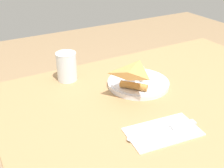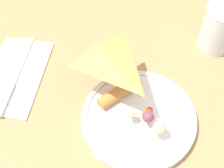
% 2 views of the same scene
% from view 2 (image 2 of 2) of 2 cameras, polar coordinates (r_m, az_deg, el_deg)
% --- Properties ---
extents(dining_table, '(1.08, 0.70, 0.72)m').
position_cam_2_polar(dining_table, '(0.75, -2.80, -13.03)').
color(dining_table, '#A87F51').
rests_on(dining_table, ground_plane).
extents(plate_pizza, '(0.22, 0.22, 0.06)m').
position_cam_2_polar(plate_pizza, '(0.65, 4.49, -5.50)').
color(plate_pizza, white).
rests_on(plate_pizza, dining_table).
extents(milk_glass, '(0.07, 0.07, 0.11)m').
position_cam_2_polar(milk_glass, '(0.77, 17.26, 8.63)').
color(milk_glass, white).
rests_on(milk_glass, dining_table).
extents(napkin_folded, '(0.21, 0.13, 0.00)m').
position_cam_2_polar(napkin_folded, '(0.74, -15.73, 1.36)').
color(napkin_folded, white).
rests_on(napkin_folded, dining_table).
extents(butter_knife, '(0.21, 0.05, 0.01)m').
position_cam_2_polar(butter_knife, '(0.74, -16.09, 0.91)').
color(butter_knife, '#B2B2B7').
rests_on(butter_knife, napkin_folded).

